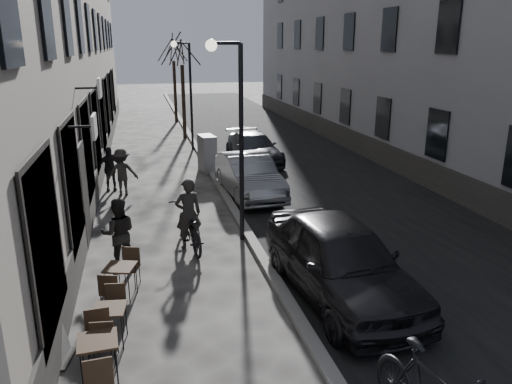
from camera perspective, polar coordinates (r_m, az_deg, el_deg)
name	(u,v)px	position (r m, az deg, el deg)	size (l,w,h in m)	color
ground	(321,383)	(8.25, 7.42, -20.83)	(120.00, 120.00, 0.00)	#33312F
road	(280,154)	(23.50, 2.71, 4.37)	(7.30, 60.00, 0.00)	black
kerb	(202,157)	(22.79, -6.18, 4.05)	(0.25, 60.00, 0.12)	slate
streetlamp_near	(234,121)	(12.44, -2.49, 8.13)	(0.90, 0.28, 5.09)	black
streetlamp_far	(187,84)	(24.26, -7.91, 12.16)	(0.90, 0.28, 5.09)	black
tree_near	(181,50)	(27.19, -8.52, 15.78)	(2.40, 2.40, 5.70)	black
tree_far	(173,49)	(33.17, -9.45, 15.87)	(2.40, 2.40, 5.70)	black
bistro_set_a	(99,356)	(8.33, -17.52, -17.44)	(0.63, 1.48, 0.86)	#322416
bistro_set_b	(110,322)	(9.20, -16.33, -14.03)	(0.61, 1.38, 0.80)	#322416
bistro_set_c	(121,278)	(10.61, -15.18, -9.52)	(0.79, 1.45, 0.83)	#322416
sign_board	(55,337)	(9.00, -21.98, -15.11)	(0.49, 0.69, 1.10)	black
utility_cabinet	(207,154)	(20.12, -5.59, 4.37)	(0.54, 0.99, 1.49)	slate
bicycle	(189,227)	(12.70, -7.67, -3.99)	(0.74, 2.12, 1.11)	black
cyclist_rider	(188,214)	(12.58, -7.73, -2.48)	(0.66, 0.44, 1.82)	black
pedestrian_near	(119,233)	(11.86, -15.42, -4.55)	(0.81, 0.63, 1.66)	black
pedestrian_mid	(122,172)	(17.49, -15.05, 2.20)	(1.04, 0.60, 1.61)	#2C2926
pedestrian_far	(109,169)	(18.21, -16.40, 2.56)	(0.91, 0.38, 1.56)	black
car_near	(340,260)	(10.28, 9.62, -7.62)	(1.93, 4.79, 1.63)	black
car_mid	(249,175)	(16.89, -0.83, 1.92)	(1.49, 4.26, 1.40)	gray
car_far	(254,148)	(21.75, -0.27, 5.06)	(1.75, 4.31, 1.25)	#34363D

